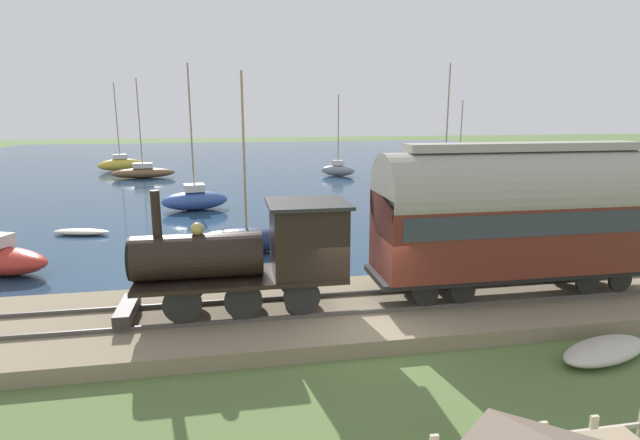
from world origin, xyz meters
TOP-DOWN VIEW (x-y plane):
  - ground_plane at (0.00, 0.00)m, footprint 200.00×200.00m
  - harbor_water at (44.16, 0.00)m, footprint 80.00×80.00m
  - rail_embankment at (1.36, 0.00)m, footprint 5.01×56.00m
  - steam_locomotive at (1.36, 2.83)m, footprint 2.10×6.43m
  - passenger_coach at (1.36, -5.15)m, footprint 2.44×9.15m
  - sailboat_gray at (33.28, -6.40)m, footprint 2.42×3.37m
  - sailboat_white at (31.30, -17.56)m, footprint 1.86×3.67m
  - sailboat_brown at (35.01, 11.35)m, footprint 2.05×5.70m
  - sailboat_yellow at (41.35, 14.55)m, footprint 3.29×4.57m
  - sailboat_navy at (9.02, 2.92)m, footprint 1.67×5.02m
  - sailboat_teal at (21.04, -11.54)m, footprint 3.56×4.47m
  - sailboat_blue at (19.07, 5.76)m, footprint 2.39×4.27m
  - rowboat_off_pier at (13.60, 10.96)m, footprint 1.43×2.95m
  - rowboat_mid_harbor at (8.16, -10.41)m, footprint 2.94×2.35m
  - beached_dinghy at (-2.22, -5.60)m, footprint 1.88×3.00m

SIDE VIEW (x-z plane):
  - ground_plane at x=0.00m, z-range 0.00..0.00m
  - harbor_water at x=44.16m, z-range 0.00..0.01m
  - rowboat_off_pier at x=13.60m, z-range 0.01..0.31m
  - rowboat_mid_harbor at x=8.16m, z-range 0.01..0.38m
  - rail_embankment at x=1.36m, z-range -0.06..0.49m
  - beached_dinghy at x=-2.22m, z-range 0.00..0.44m
  - sailboat_brown at x=35.01m, z-range -3.85..4.97m
  - sailboat_navy at x=9.02m, z-range -3.26..4.42m
  - sailboat_gray at x=33.28m, z-range -3.08..4.33m
  - sailboat_teal at x=21.04m, z-range -3.96..5.23m
  - sailboat_white at x=31.30m, z-range -2.78..4.14m
  - sailboat_blue at x=19.07m, z-range -3.71..5.08m
  - sailboat_yellow at x=41.35m, z-range -3.64..5.04m
  - steam_locomotive at x=1.36m, z-range 0.51..4.00m
  - passenger_coach at x=1.36m, z-range 0.77..5.40m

